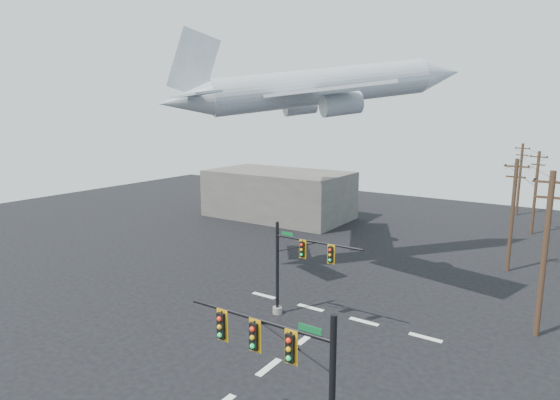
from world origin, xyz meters
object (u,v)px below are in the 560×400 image
Objects in this scene: signal_mast_far at (294,269)px; utility_pole_d at (520,178)px; signal_mast_near at (292,381)px; airliner at (321,88)px; utility_pole_b at (512,213)px; utility_pole_a at (545,252)px; utility_pole_c at (535,191)px.

signal_mast_far is 0.67× the size of utility_pole_d.
signal_mast_near is 55.07m from utility_pole_d.
signal_mast_near is at bearing -114.14° from airliner.
signal_mast_far is 44.22m from utility_pole_d.
utility_pole_d is at bearing 20.48° from airliner.
utility_pole_b reaches higher than utility_pole_d.
utility_pole_a is at bearing -63.01° from airliner.
utility_pole_d is 0.41× the size of airliner.
signal_mast_far is at bearing -79.23° from utility_pole_d.
signal_mast_near reaches higher than signal_mast_far.
utility_pole_d reaches higher than signal_mast_far.
utility_pole_d is at bearing 89.08° from signal_mast_near.
signal_mast_near is 0.73× the size of utility_pole_c.
utility_pole_c is at bearing 85.38° from signal_mast_near.
utility_pole_b is at bearing -63.43° from utility_pole_d.
utility_pole_b reaches higher than signal_mast_far.
utility_pole_d is (-5.67, 37.35, -0.33)m from utility_pole_a.
airliner is at bearing -87.84° from utility_pole_d.
utility_pole_d is at bearing 99.68° from utility_pole_b.
signal_mast_near is 13.59m from signal_mast_far.
airliner is at bearing 116.37° from signal_mast_near.
signal_mast_far is 0.63× the size of utility_pole_a.
utility_pole_a is at bearing 69.67° from signal_mast_near.
signal_mast_far is at bearing 121.45° from signal_mast_near.
airliner is at bearing -101.57° from utility_pole_c.
utility_pole_d is 36.98m from airliner.
signal_mast_far is (-7.09, 11.59, -0.40)m from signal_mast_near.
utility_pole_b is (-3.28, 12.08, -0.24)m from utility_pole_a.
signal_mast_near is 0.70× the size of utility_pole_b.
signal_mast_far is at bearing -115.41° from utility_pole_b.
utility_pole_a is at bearing 24.12° from signal_mast_far.
utility_pole_a reaches higher than utility_pole_b.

